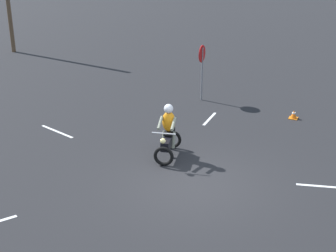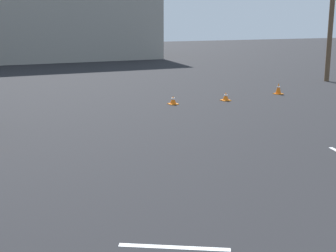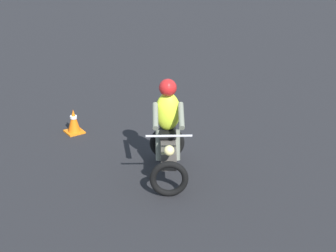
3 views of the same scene
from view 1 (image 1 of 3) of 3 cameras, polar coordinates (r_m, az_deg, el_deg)
The scene contains 7 objects.
ground_plane at distance 12.79m, azimuth 3.25°, elevation -7.06°, with size 120.00×120.00×0.00m, color black.
motorcycle_rider_foreground at distance 14.08m, azimuth 0.03°, elevation -0.99°, with size 1.56×0.93×1.66m.
stop_sign at distance 19.16m, azimuth 4.16°, elevation 7.86°, with size 0.70×0.08×2.30m.
traffic_cone_far_right at distance 18.00m, azimuth 15.07°, elevation 1.34°, with size 0.32×0.32×0.32m.
lane_stripe_e at distance 17.47m, azimuth 5.10°, elevation 0.89°, with size 0.10×1.45×0.01m, color silver.
lane_stripe_n at distance 16.67m, azimuth -13.38°, elevation -0.64°, with size 0.10×1.72×0.01m, color silver.
lane_stripe_s at distance 13.36m, azimuth 19.68°, elevation -7.05°, with size 0.10×2.01×0.01m, color silver.
Camera 1 is at (-10.52, -4.01, 6.06)m, focal length 50.00 mm.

